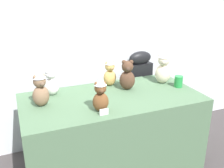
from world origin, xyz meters
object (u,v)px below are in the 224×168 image
teddy_bear_snow (51,80)px  teddy_bear_honey (110,72)px  teddy_bear_cocoa (127,76)px  teddy_bear_mocha (40,89)px  party_cup_green (178,82)px  teddy_bear_chestnut (101,95)px  teddy_bear_cream (163,67)px  instrument_case (139,93)px  display_table (112,133)px

teddy_bear_snow → teddy_bear_honey: (0.57, 0.03, -0.00)m
teddy_bear_cocoa → teddy_bear_mocha: bearing=-155.9°
teddy_bear_snow → teddy_bear_mocha: bearing=-105.8°
teddy_bear_snow → party_cup_green: (1.18, -0.26, -0.09)m
teddy_bear_chestnut → teddy_bear_cream: size_ratio=0.81×
teddy_bear_chestnut → teddy_bear_cream: (0.80, 0.37, 0.03)m
instrument_case → display_table: bearing=-142.1°
teddy_bear_cocoa → teddy_bear_honey: (-0.11, 0.16, 0.00)m
teddy_bear_cocoa → teddy_bear_honey: 0.20m
instrument_case → teddy_bear_snow: (-1.04, -0.28, 0.39)m
display_table → teddy_bear_mocha: bearing=175.7°
teddy_bear_mocha → teddy_bear_chestnut: (0.42, -0.28, -0.01)m
instrument_case → teddy_bear_honey: size_ratio=3.58×
teddy_bear_mocha → teddy_bear_snow: teddy_bear_mocha is taller
teddy_bear_honey → teddy_bear_snow: bearing=178.6°
teddy_bear_honey → party_cup_green: 0.68m
display_table → teddy_bear_cream: teddy_bear_cream is taller
teddy_bear_chestnut → teddy_bear_cream: 0.88m
instrument_case → teddy_bear_chestnut: bearing=-140.0°
display_table → teddy_bear_chestnut: (-0.19, -0.23, 0.52)m
teddy_bear_honey → teddy_bear_cream: size_ratio=0.82×
instrument_case → teddy_bear_cocoa: bearing=-136.1°
display_table → teddy_bear_snow: (-0.49, 0.25, 0.52)m
instrument_case → teddy_bear_cocoa: 0.66m
teddy_bear_snow → teddy_bear_cream: (1.10, -0.11, 0.03)m
display_table → teddy_bear_cocoa: bearing=29.4°
instrument_case → party_cup_green: 0.64m
teddy_bear_cocoa → teddy_bear_cream: teddy_bear_cream is taller
display_table → teddy_bear_cocoa: size_ratio=5.53×
teddy_bear_snow → teddy_bear_chestnut: teddy_bear_snow is taller
teddy_bear_snow → teddy_bear_honey: bearing=17.3°
teddy_bear_mocha → party_cup_green: 1.30m
display_table → teddy_bear_honey: teddy_bear_honey is taller
instrument_case → party_cup_green: instrument_case is taller
teddy_bear_mocha → display_table: bearing=-23.3°
teddy_bear_cocoa → teddy_bear_cream: 0.41m
display_table → instrument_case: 0.77m
teddy_bear_chestnut → teddy_bear_honey: teddy_bear_honey is taller
instrument_case → teddy_bear_mocha: teddy_bear_mocha is taller
teddy_bear_mocha → instrument_case: bearing=3.5°
display_table → teddy_bear_snow: bearing=153.1°
teddy_bear_chestnut → teddy_bear_honey: (0.28, 0.50, 0.00)m
teddy_bear_mocha → party_cup_green: size_ratio=2.79×
display_table → party_cup_green: size_ratio=14.51×
teddy_bear_mocha → teddy_bear_snow: (0.12, 0.20, -0.01)m
teddy_bear_snow → teddy_bear_chestnut: size_ratio=1.03×
teddy_bear_cocoa → teddy_bear_snow: 0.70m
teddy_bear_cream → teddy_bear_mocha: bearing=-144.1°
teddy_bear_cream → party_cup_green: (0.08, -0.16, -0.11)m
teddy_bear_mocha → teddy_bear_honey: bearing=-0.9°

